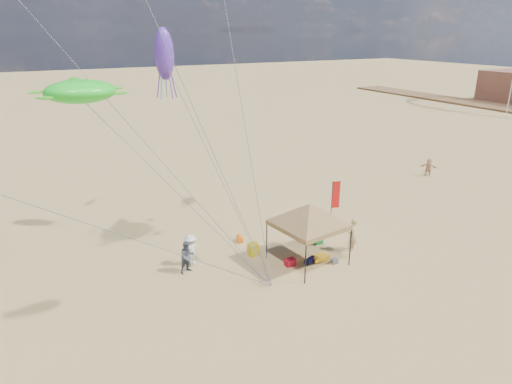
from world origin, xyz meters
The scene contains 17 objects.
ground centered at (0.00, 0.00, 0.00)m, with size 280.00×280.00×0.00m, color tan.
canopy_tent centered at (2.43, 1.73, 3.23)m, with size 6.23×6.23×3.88m.
feather_flag centered at (5.99, 4.18, 2.22)m, with size 0.50×0.16×3.34m.
cooler_red centered at (1.42, 1.85, 0.19)m, with size 0.54×0.38×0.38m, color #AA0D20.
cooler_blue centered at (5.59, 4.99, 0.19)m, with size 0.54×0.38×0.38m, color #114091.
bag_navy centered at (2.46, 1.53, 0.18)m, with size 0.36×0.36×0.60m, color #0D0E39.
bag_orange centered at (0.37, 5.69, 0.18)m, with size 0.36×0.36×0.60m, color orange.
chair_green centered at (4.27, 3.38, 0.35)m, with size 0.50×0.50×0.70m, color #188933.
chair_yellow centered at (0.25, 3.80, 0.35)m, with size 0.50×0.50×0.70m, color yellow.
crate_grey centered at (3.62, 0.92, 0.14)m, with size 0.34×0.30×0.28m, color slate.
beach_cart centered at (3.10, 1.52, 0.20)m, with size 0.90×0.50×0.24m, color gold.
person_near_a centered at (5.43, 1.72, 0.96)m, with size 0.70×0.46×1.92m, color tan.
person_near_b centered at (-3.55, 3.77, 0.85)m, with size 0.83×0.65×1.71m, color #3E4754.
person_near_c centered at (-3.12, 4.43, 0.85)m, with size 1.10×0.63×1.70m, color white.
person_far_c centered at (20.18, 9.58, 0.75)m, with size 1.40×0.44×1.51m, color tan.
turtle_kite centered at (-7.29, 6.57, 9.04)m, with size 3.26×2.61×1.09m, color #20DF27.
squid_kite centered at (-2.38, 9.21, 10.48)m, with size 1.08×1.08×2.81m, color #5930B0.
Camera 1 is at (-10.21, -15.98, 11.71)m, focal length 31.81 mm.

